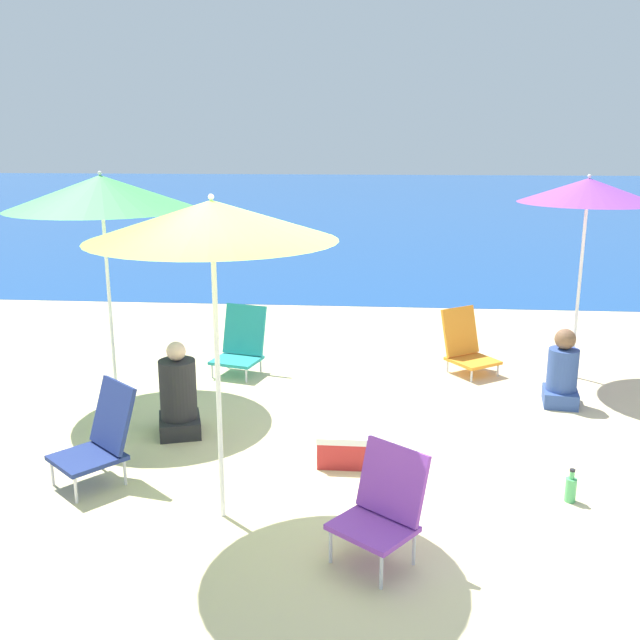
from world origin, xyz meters
TOP-DOWN VIEW (x-y plane):
  - ground_plane at (0.00, 0.00)m, footprint 60.00×60.00m
  - sea_water at (0.00, 26.26)m, footprint 60.00×40.00m
  - beach_umbrella_green at (-2.67, 1.98)m, footprint 1.91×1.91m
  - beach_umbrella_purple at (2.39, 2.99)m, footprint 1.50×1.50m
  - beach_umbrella_lime at (-0.98, -0.43)m, footprint 1.69×1.69m
  - beach_chair_teal at (-1.46, 2.84)m, footprint 0.64×0.67m
  - beach_chair_navy at (-2.06, 0.05)m, footprint 0.75×0.76m
  - beach_chair_orange at (1.18, 3.08)m, footprint 0.72×0.75m
  - beach_chair_purple at (0.19, -0.86)m, footprint 0.69×0.69m
  - person_seated_near at (-1.70, 1.01)m, footprint 0.49×0.53m
  - person_seated_far at (2.04, 2.07)m, footprint 0.40×0.45m
  - water_bottle at (1.63, -0.00)m, footprint 0.09×0.09m
  - cooler_box at (-0.12, 0.54)m, footprint 0.47×0.36m

SIDE VIEW (x-z plane):
  - ground_plane at x=0.00m, z-range 0.00..0.00m
  - sea_water at x=0.00m, z-range 0.00..0.01m
  - water_bottle at x=1.63m, z-range -0.03..0.24m
  - cooler_box at x=-0.12m, z-range 0.00..0.29m
  - beach_chair_orange at x=1.18m, z-range -0.05..0.69m
  - person_seated_far at x=2.04m, z-range -0.07..0.74m
  - beach_chair_teal at x=-1.46m, z-range -0.04..0.74m
  - person_seated_near at x=-1.70m, z-range -0.09..0.81m
  - beach_chair_navy at x=-2.06m, z-range -0.01..0.78m
  - beach_chair_purple at x=0.19m, z-range 0.01..0.76m
  - beach_umbrella_purple at x=2.39m, z-range 0.98..3.28m
  - beach_umbrella_green at x=-2.67m, z-range 0.97..3.34m
  - beach_umbrella_lime at x=-0.98m, z-range 1.00..3.34m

